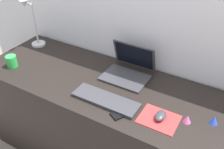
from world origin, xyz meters
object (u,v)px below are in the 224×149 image
at_px(laptop, 129,68).
at_px(desk_lamp, 32,25).
at_px(keyboard, 106,100).
at_px(mouse, 161,116).
at_px(toy_figurine_pink, 187,119).
at_px(toy_figurine_blue, 214,120).
at_px(coffee_mug, 12,61).
at_px(cell_phone, 122,113).

distance_m(laptop, desk_lamp, 0.84).
xyz_separation_m(keyboard, desk_lamp, (-0.84, 0.30, 0.18)).
xyz_separation_m(mouse, desk_lamp, (-1.17, 0.27, 0.17)).
height_order(toy_figurine_pink, toy_figurine_blue, toy_figurine_blue).
xyz_separation_m(keyboard, coffee_mug, (-0.77, -0.01, 0.03)).
bearing_deg(desk_lamp, keyboard, -19.53).
distance_m(mouse, cell_phone, 0.21).
height_order(coffee_mug, toy_figurine_pink, coffee_mug).
bearing_deg(keyboard, cell_phone, -17.89).
xyz_separation_m(mouse, cell_phone, (-0.20, -0.07, -0.02)).
relative_size(laptop, mouse, 3.12).
height_order(cell_phone, toy_figurine_blue, toy_figurine_blue).
distance_m(coffee_mug, toy_figurine_blue, 1.37).
relative_size(keyboard, desk_lamp, 1.03).
distance_m(laptop, cell_phone, 0.39).
distance_m(keyboard, desk_lamp, 0.91).
bearing_deg(mouse, cell_phone, -160.21).
bearing_deg(toy_figurine_blue, toy_figurine_pink, -153.35).
bearing_deg(toy_figurine_pink, toy_figurine_blue, 26.65).
xyz_separation_m(coffee_mug, toy_figurine_pink, (1.24, 0.08, -0.02)).
xyz_separation_m(laptop, toy_figurine_pink, (0.47, -0.25, -0.03)).
bearing_deg(coffee_mug, keyboard, 0.65).
bearing_deg(coffee_mug, mouse, 1.86).
height_order(mouse, coffee_mug, coffee_mug).
distance_m(laptop, keyboard, 0.32).
relative_size(mouse, toy_figurine_blue, 1.99).
bearing_deg(toy_figurine_pink, laptop, 152.58).
bearing_deg(desk_lamp, cell_phone, -19.31).
xyz_separation_m(mouse, toy_figurine_blue, (0.26, 0.11, 0.00)).
bearing_deg(desk_lamp, coffee_mug, -77.60).
bearing_deg(laptop, cell_phone, -68.35).
bearing_deg(keyboard, toy_figurine_pink, 8.75).
height_order(laptop, cell_phone, laptop).
bearing_deg(mouse, coffee_mug, -178.14).
bearing_deg(mouse, desk_lamp, 167.00).
height_order(keyboard, coffee_mug, coffee_mug).
bearing_deg(mouse, toy_figurine_blue, 22.56).
bearing_deg(cell_phone, toy_figurine_blue, 50.37).
distance_m(mouse, toy_figurine_blue, 0.28).
xyz_separation_m(cell_phone, coffee_mug, (-0.91, 0.04, 0.04)).
relative_size(coffee_mug, toy_figurine_blue, 1.75).
height_order(keyboard, mouse, mouse).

